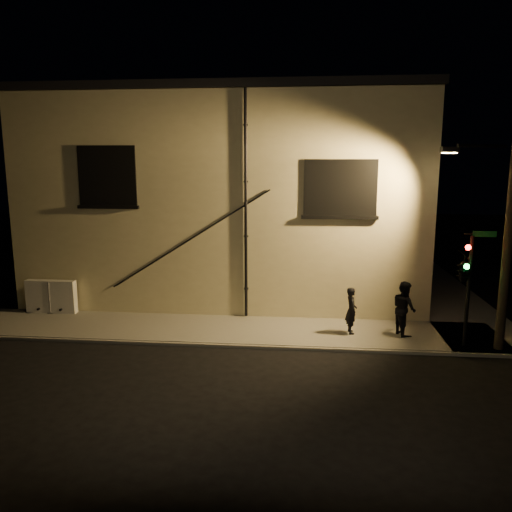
# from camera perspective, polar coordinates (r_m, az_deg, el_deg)

# --- Properties ---
(ground) EXTENTS (90.00, 90.00, 0.00)m
(ground) POSITION_cam_1_polar(r_m,az_deg,el_deg) (16.27, 4.05, -10.57)
(ground) COLOR black
(sidewalk) EXTENTS (21.00, 16.00, 0.12)m
(sidewalk) POSITION_cam_1_polar(r_m,az_deg,el_deg) (20.42, 7.86, -6.04)
(sidewalk) COLOR slate
(sidewalk) RESTS_ON ground
(building) EXTENTS (16.20, 12.23, 8.80)m
(building) POSITION_cam_1_polar(r_m,az_deg,el_deg) (24.45, -2.29, 7.14)
(building) COLOR beige
(building) RESTS_ON ground
(utility_cabinet) EXTENTS (1.95, 0.33, 1.28)m
(utility_cabinet) POSITION_cam_1_polar(r_m,az_deg,el_deg) (21.00, -22.35, -4.30)
(utility_cabinet) COLOR silver
(utility_cabinet) RESTS_ON sidewalk
(pedestrian_a) EXTENTS (0.47, 0.63, 1.60)m
(pedestrian_a) POSITION_cam_1_polar(r_m,az_deg,el_deg) (17.40, 10.83, -6.13)
(pedestrian_a) COLOR black
(pedestrian_a) RESTS_ON sidewalk
(pedestrian_b) EXTENTS (0.94, 1.07, 1.85)m
(pedestrian_b) POSITION_cam_1_polar(r_m,az_deg,el_deg) (17.62, 16.57, -5.74)
(pedestrian_b) COLOR black
(pedestrian_b) RESTS_ON sidewalk
(traffic_signal) EXTENTS (1.27, 2.17, 3.69)m
(traffic_signal) POSITION_cam_1_polar(r_m,az_deg,el_deg) (16.71, 22.70, -1.46)
(traffic_signal) COLOR black
(traffic_signal) RESTS_ON sidewalk
(streetlamp_pole) EXTENTS (2.02, 1.38, 6.85)m
(streetlamp_pole) POSITION_cam_1_polar(r_m,az_deg,el_deg) (16.89, 26.48, 1.99)
(streetlamp_pole) COLOR black
(streetlamp_pole) RESTS_ON ground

